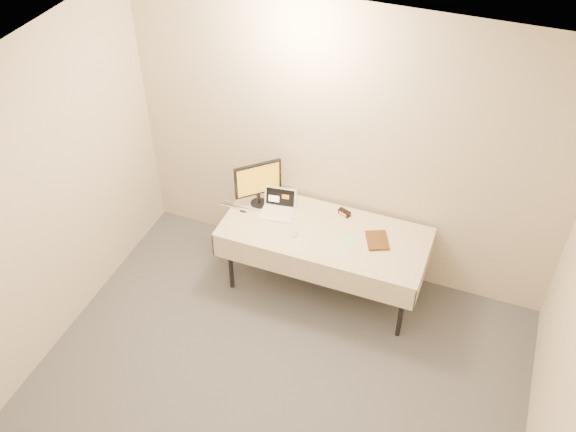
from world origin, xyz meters
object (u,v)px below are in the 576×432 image
(table, at_px, (325,237))
(laptop, at_px, (279,207))
(book, at_px, (368,231))
(monitor, at_px, (258,181))

(table, height_order, laptop, laptop)
(table, bearing_deg, laptop, 166.95)
(book, bearing_deg, laptop, 149.08)
(laptop, height_order, monitor, monitor)
(monitor, bearing_deg, book, -50.42)
(table, distance_m, monitor, 0.79)
(laptop, bearing_deg, table, -21.15)
(laptop, height_order, book, book)
(laptop, distance_m, monitor, 0.31)
(monitor, height_order, book, monitor)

